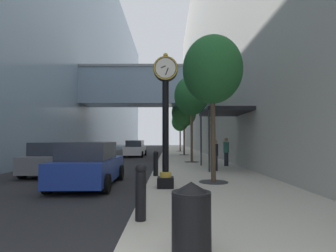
{
  "coord_description": "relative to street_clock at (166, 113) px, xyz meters",
  "views": [
    {
      "loc": [
        0.78,
        -2.24,
        1.74
      ],
      "look_at": [
        0.78,
        22.92,
        3.12
      ],
      "focal_mm": 27.17,
      "sensor_mm": 36.0,
      "label": 1
    }
  ],
  "objects": [
    {
      "name": "building_block_right",
      "position": [
        8.98,
        23.62,
        11.97
      ],
      "size": [
        9.0,
        80.0,
        29.29
      ],
      "color": "#B7B2A8",
      "rests_on": "ground"
    },
    {
      "name": "car_white_trailing",
      "position": [
        -3.36,
        18.13,
        -1.85
      ],
      "size": [
        2.07,
        4.59,
        1.69
      ],
      "color": "silver",
      "rests_on": "ground"
    },
    {
      "name": "car_blue_near",
      "position": [
        -2.89,
        1.04,
        -1.87
      ],
      "size": [
        2.17,
        4.18,
        1.66
      ],
      "color": "navy",
      "rests_on": "ground"
    },
    {
      "name": "car_red_far",
      "position": [
        -6.18,
        15.2,
        -1.9
      ],
      "size": [
        2.13,
        4.39,
        1.57
      ],
      "color": "#AD191E",
      "rests_on": "ground"
    },
    {
      "name": "bollard_third",
      "position": [
        -0.46,
        2.8,
        -1.94
      ],
      "size": [
        0.23,
        0.23,
        1.13
      ],
      "color": "black",
      "rests_on": "sidewalk_right"
    },
    {
      "name": "street_clock",
      "position": [
        0.0,
        0.0,
        0.0
      ],
      "size": [
        0.84,
        0.55,
        4.61
      ],
      "color": "black",
      "rests_on": "sidewalk_right"
    },
    {
      "name": "street_tree_mid_near",
      "position": [
        1.81,
        9.86,
        2.29
      ],
      "size": [
        2.53,
        2.53,
        6.31
      ],
      "color": "#333335",
      "rests_on": "sidewalk_right"
    },
    {
      "name": "ground_plane",
      "position": [
        -0.7,
        20.62,
        -2.67
      ],
      "size": [
        110.0,
        110.0,
        0.0
      ],
      "primitive_type": "plane",
      "color": "#262628",
      "rests_on": "ground"
    },
    {
      "name": "sidewalk_right",
      "position": [
        1.89,
        23.62,
        -2.6
      ],
      "size": [
        5.18,
        80.0,
        0.14
      ],
      "primitive_type": "cube",
      "color": "beige",
      "rests_on": "ground"
    },
    {
      "name": "car_grey_mid",
      "position": [
        -5.58,
        4.32,
        -1.89
      ],
      "size": [
        2.02,
        4.4,
        1.61
      ],
      "color": "slate",
      "rests_on": "ground"
    },
    {
      "name": "street_tree_near",
      "position": [
        1.81,
        1.09,
        1.77
      ],
      "size": [
        2.31,
        2.31,
        5.66
      ],
      "color": "#333335",
      "rests_on": "sidewalk_right"
    },
    {
      "name": "storefront_awning",
      "position": [
        3.24,
        5.75,
        0.61
      ],
      "size": [
        2.4,
        3.6,
        3.3
      ],
      "color": "black",
      "rests_on": "sidewalk_right"
    },
    {
      "name": "pedestrian_by_clock",
      "position": [
        3.68,
        7.14,
        -1.62
      ],
      "size": [
        0.47,
        0.47,
        1.72
      ],
      "color": "#23232D",
      "rests_on": "sidewalk_right"
    },
    {
      "name": "trash_bin",
      "position": [
        0.39,
        -5.23,
        -2.0
      ],
      "size": [
        0.53,
        0.53,
        1.05
      ],
      "color": "black",
      "rests_on": "sidewalk_right"
    },
    {
      "name": "street_tree_mid_far",
      "position": [
        1.81,
        18.62,
        1.99
      ],
      "size": [
        2.66,
        2.66,
        6.08
      ],
      "color": "#333335",
      "rests_on": "sidewalk_right"
    },
    {
      "name": "pedestrian_walking",
      "position": [
        2.54,
        4.73,
        -1.68
      ],
      "size": [
        0.48,
        0.52,
        1.63
      ],
      "color": "#23232D",
      "rests_on": "sidewalk_right"
    },
    {
      "name": "building_block_left",
      "position": [
        -12.87,
        23.56,
        10.4
      ],
      "size": [
        22.24,
        80.0,
        26.26
      ],
      "color": "#758EA8",
      "rests_on": "ground"
    },
    {
      "name": "street_tree_far",
      "position": [
        1.81,
        27.38,
        1.66
      ],
      "size": [
        2.4,
        2.4,
        5.6
      ],
      "color": "#333335",
      "rests_on": "sidewalk_right"
    },
    {
      "name": "bollard_nearest",
      "position": [
        -0.46,
        -3.47,
        -1.94
      ],
      "size": [
        0.23,
        0.23,
        1.13
      ],
      "color": "black",
      "rests_on": "sidewalk_right"
    }
  ]
}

